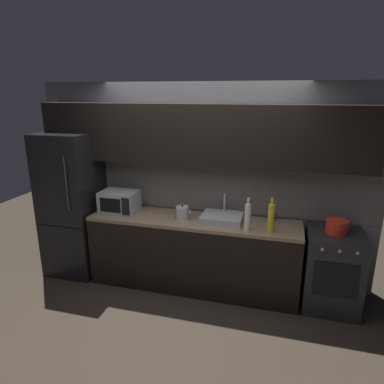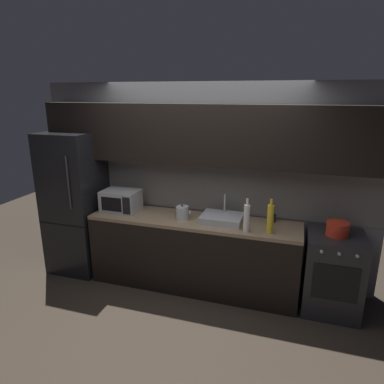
% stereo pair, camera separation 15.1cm
% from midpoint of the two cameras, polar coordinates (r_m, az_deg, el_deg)
% --- Properties ---
extents(ground_plane, '(10.00, 10.00, 0.00)m').
position_cam_midpoint_polar(ground_plane, '(3.84, -2.90, -21.90)').
color(ground_plane, '#2D261E').
extents(back_wall, '(4.30, 0.44, 2.50)m').
position_cam_midpoint_polar(back_wall, '(4.24, 2.44, 5.06)').
color(back_wall, slate).
rests_on(back_wall, ground).
extents(counter_run, '(2.56, 0.60, 0.90)m').
position_cam_midpoint_polar(counter_run, '(4.33, 1.22, -10.12)').
color(counter_run, black).
rests_on(counter_run, ground).
extents(refrigerator, '(0.68, 0.69, 1.89)m').
position_cam_midpoint_polar(refrigerator, '(4.84, -17.98, -1.72)').
color(refrigerator, black).
rests_on(refrigerator, ground).
extents(oven_range, '(0.60, 0.62, 0.90)m').
position_cam_midpoint_polar(oven_range, '(4.22, 23.34, -12.27)').
color(oven_range, '#232326').
rests_on(oven_range, ground).
extents(microwave, '(0.46, 0.35, 0.27)m').
position_cam_midpoint_polar(microwave, '(4.47, -10.80, -1.43)').
color(microwave, '#A8AAAF').
rests_on(microwave, counter_run).
extents(sink_basin, '(0.48, 0.38, 0.30)m').
position_cam_midpoint_polar(sink_basin, '(4.08, 6.08, -4.36)').
color(sink_basin, '#ADAFB5').
rests_on(sink_basin, counter_run).
extents(kettle, '(0.19, 0.15, 0.19)m').
position_cam_midpoint_polar(kettle, '(4.11, -0.59, -3.50)').
color(kettle, '#B7BABF').
rests_on(kettle, counter_run).
extents(wine_bottle_white, '(0.07, 0.07, 0.38)m').
position_cam_midpoint_polar(wine_bottle_white, '(3.79, 10.23, -4.28)').
color(wine_bottle_white, silver).
rests_on(wine_bottle_white, counter_run).
extents(wine_bottle_yellow, '(0.07, 0.07, 0.39)m').
position_cam_midpoint_polar(wine_bottle_yellow, '(3.81, 14.04, -4.33)').
color(wine_bottle_yellow, gold).
rests_on(wine_bottle_yellow, counter_run).
extents(mug_dark, '(0.07, 0.07, 0.09)m').
position_cam_midpoint_polar(mug_dark, '(4.18, 14.29, -4.23)').
color(mug_dark, black).
rests_on(mug_dark, counter_run).
extents(cooking_pot, '(0.24, 0.24, 0.15)m').
position_cam_midpoint_polar(cooking_pot, '(4.01, 24.10, -5.61)').
color(cooking_pot, red).
rests_on(cooking_pot, oven_range).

